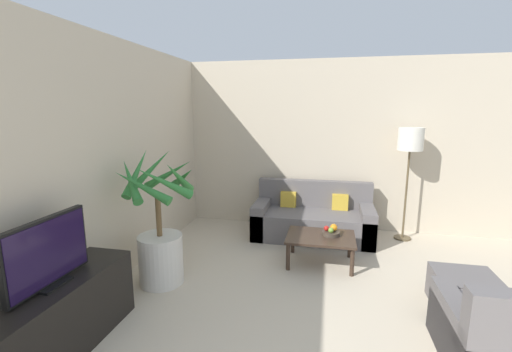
% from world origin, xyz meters
% --- Properties ---
extents(wall_back, '(7.88, 0.06, 2.70)m').
position_xyz_m(wall_back, '(0.00, 5.80, 1.35)').
color(wall_back, beige).
rests_on(wall_back, ground_plane).
extents(wall_left, '(0.06, 7.37, 2.70)m').
position_xyz_m(wall_left, '(-3.17, 2.88, 1.35)').
color(wall_left, beige).
rests_on(wall_left, ground_plane).
extents(tv_console, '(0.45, 1.44, 0.60)m').
position_xyz_m(tv_console, '(-2.87, 2.21, 0.30)').
color(tv_console, black).
rests_on(tv_console, ground_plane).
extents(television, '(0.18, 0.77, 0.54)m').
position_xyz_m(television, '(-2.87, 2.21, 0.87)').
color(television, black).
rests_on(television, tv_console).
extents(potted_palm, '(0.89, 0.89, 1.51)m').
position_xyz_m(potted_palm, '(-2.62, 3.46, 0.54)').
color(potted_palm, beige).
rests_on(potted_palm, ground_plane).
extents(sofa_loveseat, '(1.77, 0.83, 0.82)m').
position_xyz_m(sofa_loveseat, '(-1.04, 5.28, 0.27)').
color(sofa_loveseat, '#605B5B').
rests_on(sofa_loveseat, ground_plane).
extents(floor_lamp, '(0.35, 0.35, 1.67)m').
position_xyz_m(floor_lamp, '(0.30, 5.45, 1.44)').
color(floor_lamp, brown).
rests_on(floor_lamp, ground_plane).
extents(coffee_table, '(0.84, 0.62, 0.37)m').
position_xyz_m(coffee_table, '(-0.89, 4.34, 0.32)').
color(coffee_table, '#38281E').
rests_on(coffee_table, ground_plane).
extents(fruit_bowl, '(0.22, 0.22, 0.05)m').
position_xyz_m(fruit_bowl, '(-0.77, 4.39, 0.39)').
color(fruit_bowl, '#42382D').
rests_on(fruit_bowl, coffee_table).
extents(apple_red, '(0.07, 0.07, 0.07)m').
position_xyz_m(apple_red, '(-0.83, 4.39, 0.45)').
color(apple_red, red).
rests_on(apple_red, fruit_bowl).
extents(apple_green, '(0.07, 0.07, 0.07)m').
position_xyz_m(apple_green, '(-0.77, 4.34, 0.45)').
color(apple_green, olive).
rests_on(apple_green, fruit_bowl).
extents(orange_fruit, '(0.09, 0.09, 0.09)m').
position_xyz_m(orange_fruit, '(-0.74, 4.42, 0.46)').
color(orange_fruit, orange).
rests_on(orange_fruit, fruit_bowl).
extents(armchair, '(0.83, 0.85, 0.78)m').
position_xyz_m(armchair, '(0.50, 2.77, 0.25)').
color(armchair, '#605B5B').
rests_on(armchair, ground_plane).
extents(ottoman, '(0.57, 0.53, 0.35)m').
position_xyz_m(ottoman, '(0.51, 3.60, 0.18)').
color(ottoman, '#605B5B').
rests_on(ottoman, ground_plane).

